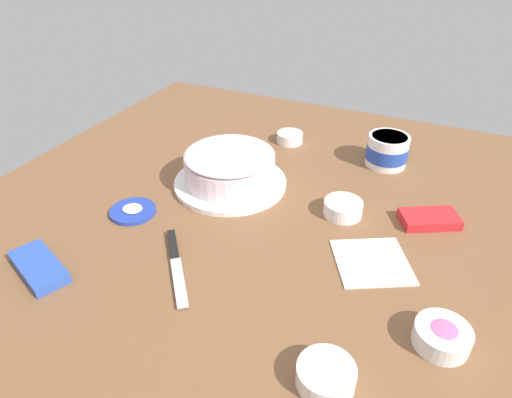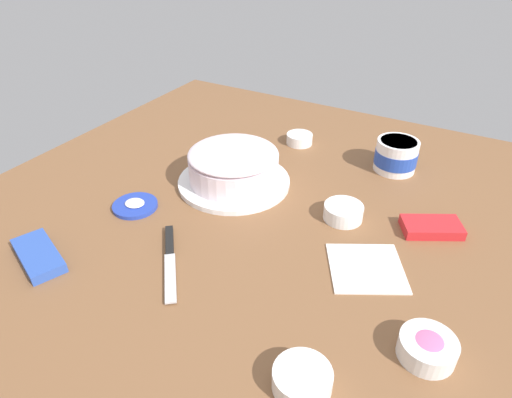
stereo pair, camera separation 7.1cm
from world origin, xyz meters
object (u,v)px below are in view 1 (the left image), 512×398
object	(u,v)px
sprinkle_bowl_green	(326,375)
candy_box_upper	(39,267)
sprinkle_bowl_yellow	(343,208)
frosted_cake	(230,169)
paper_napkin	(372,261)
sprinkle_bowl_pink	(442,335)
sprinkle_bowl_blue	(290,137)
frosting_tub	(387,150)
spreading_knife	(175,259)
frosting_tub_lid	(133,211)
candy_box_lower	(429,219)

from	to	relation	value
sprinkle_bowl_green	candy_box_upper	size ratio (longest dim) A/B	0.61
sprinkle_bowl_yellow	frosted_cake	bearing A→B (deg)	-1.30
paper_napkin	frosted_cake	bearing A→B (deg)	-20.00
frosted_cake	sprinkle_bowl_pink	size ratio (longest dim) A/B	3.13
sprinkle_bowl_blue	frosting_tub	bearing A→B (deg)	176.52
frosting_tub	sprinkle_bowl_pink	size ratio (longest dim) A/B	1.22
frosting_tub	paper_napkin	bearing A→B (deg)	97.86
frosting_tub	frosted_cake	bearing A→B (deg)	39.28
spreading_knife	sprinkle_bowl_yellow	size ratio (longest dim) A/B	2.09
frosting_tub_lid	sprinkle_bowl_yellow	size ratio (longest dim) A/B	1.18
frosting_tub	paper_napkin	distance (m)	0.45
sprinkle_bowl_pink	candy_box_lower	size ratio (longest dim) A/B	0.73
sprinkle_bowl_yellow	sprinkle_bowl_blue	xyz separation A→B (m)	(0.26, -0.31, -0.00)
frosting_tub	sprinkle_bowl_yellow	world-z (taller)	frosting_tub
frosted_cake	candy_box_lower	distance (m)	0.51
sprinkle_bowl_green	candy_box_upper	distance (m)	0.61
frosted_cake	spreading_knife	bearing A→B (deg)	96.61
candy_box_upper	spreading_knife	bearing A→B (deg)	-127.06
spreading_knife	sprinkle_bowl_pink	distance (m)	0.53
sprinkle_bowl_yellow	sprinkle_bowl_green	world-z (taller)	same
spreading_knife	sprinkle_bowl_yellow	world-z (taller)	sprinkle_bowl_yellow
sprinkle_bowl_yellow	sprinkle_bowl_blue	world-z (taller)	sprinkle_bowl_yellow
sprinkle_bowl_green	sprinkle_bowl_blue	xyz separation A→B (m)	(0.36, -0.77, -0.00)
sprinkle_bowl_pink	sprinkle_bowl_green	bearing A→B (deg)	44.70
spreading_knife	candy_box_upper	size ratio (longest dim) A/B	1.26
frosting_tub	frosting_tub_lid	xyz separation A→B (m)	(0.51, 0.50, -0.04)
frosting_tub	sprinkle_bowl_blue	world-z (taller)	frosting_tub
candy_box_upper	candy_box_lower	bearing A→B (deg)	-122.22
candy_box_lower	paper_napkin	world-z (taller)	candy_box_lower
spreading_knife	sprinkle_bowl_pink	world-z (taller)	sprinkle_bowl_pink
frosting_tub_lid	sprinkle_bowl_green	bearing A→B (deg)	156.26
paper_napkin	candy_box_upper	bearing A→B (deg)	26.98
frosting_tub	sprinkle_bowl_blue	bearing A→B (deg)	-3.48
frosting_tub	sprinkle_bowl_green	xyz separation A→B (m)	(-0.06, 0.75, -0.03)
sprinkle_bowl_yellow	candy_box_lower	world-z (taller)	sprinkle_bowl_yellow
candy_box_upper	sprinkle_bowl_green	bearing A→B (deg)	-158.10
frosting_tub	candy_box_upper	bearing A→B (deg)	53.68
sprinkle_bowl_yellow	paper_napkin	xyz separation A→B (m)	(-0.10, 0.14, -0.02)
sprinkle_bowl_blue	candy_box_lower	world-z (taller)	sprinkle_bowl_blue
frosting_tub_lid	sprinkle_bowl_blue	xyz separation A→B (m)	(-0.21, -0.52, 0.01)
frosting_tub_lid	sprinkle_bowl_pink	distance (m)	0.73
frosting_tub_lid	sprinkle_bowl_pink	bearing A→B (deg)	172.54
frosted_cake	sprinkle_bowl_yellow	world-z (taller)	frosted_cake
frosting_tub_lid	sprinkle_bowl_yellow	world-z (taller)	sprinkle_bowl_yellow
frosted_cake	sprinkle_bowl_pink	distance (m)	0.65
frosting_tub_lid	sprinkle_bowl_yellow	bearing A→B (deg)	-155.88
sprinkle_bowl_green	sprinkle_bowl_blue	size ratio (longest dim) A/B	1.16
sprinkle_bowl_blue	paper_napkin	distance (m)	0.58
frosting_tub_lid	sprinkle_bowl_yellow	distance (m)	0.51
frosting_tub_lid	candy_box_lower	distance (m)	0.71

